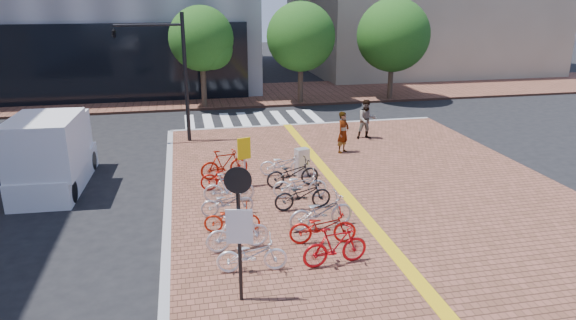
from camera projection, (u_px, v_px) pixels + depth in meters
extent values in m
plane|color=black|center=(303.00, 229.00, 15.47)|extent=(120.00, 120.00, 0.00)
cube|color=brown|center=(486.00, 310.00, 11.38)|extent=(14.00, 34.00, 0.15)
cube|color=gold|center=(445.00, 312.00, 11.16)|extent=(0.40, 34.00, 0.01)
cube|color=gray|center=(305.00, 125.00, 27.19)|extent=(14.00, 0.25, 0.15)
cube|color=brown|center=(232.00, 95.00, 34.98)|extent=(70.00, 8.00, 0.15)
cube|color=silver|center=(190.00, 123.00, 27.91)|extent=(0.50, 4.00, 0.01)
cube|color=silver|center=(208.00, 122.00, 28.10)|extent=(0.50, 4.00, 0.01)
cube|color=silver|center=(227.00, 121.00, 28.30)|extent=(0.50, 4.00, 0.01)
cube|color=silver|center=(245.00, 120.00, 28.49)|extent=(0.50, 4.00, 0.01)
cube|color=silver|center=(262.00, 119.00, 28.69)|extent=(0.50, 4.00, 0.01)
cube|color=silver|center=(280.00, 119.00, 28.88)|extent=(0.50, 4.00, 0.01)
cube|color=silver|center=(297.00, 118.00, 29.07)|extent=(0.50, 4.00, 0.01)
cube|color=silver|center=(314.00, 117.00, 29.27)|extent=(0.50, 4.00, 0.01)
cylinder|color=#38281E|center=(204.00, 85.00, 30.91)|extent=(0.32, 0.32, 2.60)
sphere|color=#194714|center=(201.00, 38.00, 30.05)|extent=(3.80, 3.80, 3.80)
sphere|color=#194714|center=(212.00, 49.00, 30.08)|extent=(2.40, 2.40, 2.40)
cylinder|color=#38281E|center=(300.00, 82.00, 32.07)|extent=(0.32, 0.32, 2.60)
sphere|color=#194714|center=(301.00, 37.00, 31.22)|extent=(4.20, 4.20, 4.20)
sphere|color=#194714|center=(311.00, 47.00, 31.24)|extent=(2.40, 2.40, 2.40)
cylinder|color=#38281E|center=(391.00, 79.00, 33.24)|extent=(0.32, 0.32, 2.60)
sphere|color=#194714|center=(393.00, 35.00, 32.38)|extent=(4.60, 4.60, 4.60)
sphere|color=#194714|center=(403.00, 45.00, 32.41)|extent=(2.40, 2.40, 2.40)
imported|color=white|center=(252.00, 254.00, 12.70)|extent=(1.80, 0.75, 0.93)
imported|color=white|center=(237.00, 232.00, 13.73)|extent=(1.79, 0.73, 1.04)
imported|color=red|center=(232.00, 218.00, 14.81)|extent=(1.68, 0.78, 0.85)
imported|color=#B3B3B8|center=(227.00, 202.00, 15.92)|extent=(1.67, 0.66, 0.87)
imported|color=silver|center=(229.00, 188.00, 16.89)|extent=(1.71, 0.58, 1.01)
imported|color=#A6140B|center=(226.00, 176.00, 18.04)|extent=(1.81, 0.66, 0.94)
imported|color=#9D1B0B|center=(224.00, 164.00, 19.09)|extent=(1.90, 0.88, 1.10)
imported|color=red|center=(335.00, 246.00, 12.98)|extent=(1.80, 0.71, 1.06)
imported|color=red|center=(323.00, 227.00, 14.12)|extent=(1.93, 0.87, 0.98)
imported|color=#AEAEB3|center=(321.00, 211.00, 15.02)|extent=(2.08, 0.98, 1.05)
imported|color=black|center=(303.00, 195.00, 16.36)|extent=(1.91, 0.78, 0.98)
imported|color=white|center=(300.00, 184.00, 17.28)|extent=(1.88, 0.83, 0.96)
imported|color=black|center=(293.00, 173.00, 18.26)|extent=(2.00, 0.87, 1.02)
imported|color=white|center=(283.00, 164.00, 19.38)|extent=(1.81, 0.84, 0.91)
imported|color=gray|center=(343.00, 132.00, 22.07)|extent=(0.78, 0.74, 1.80)
imported|color=#535769|center=(367.00, 119.00, 24.15)|extent=(0.96, 0.78, 1.87)
cube|color=silver|center=(302.00, 162.00, 19.35)|extent=(0.56, 0.47, 1.07)
cylinder|color=#B7B7BC|center=(245.00, 163.00, 18.23)|extent=(0.08, 0.08, 1.75)
cube|color=yellow|center=(244.00, 149.00, 18.02)|extent=(0.48, 0.18, 0.78)
cylinder|color=black|center=(239.00, 236.00, 11.15)|extent=(0.10, 0.10, 3.18)
cylinder|color=black|center=(238.00, 180.00, 10.67)|extent=(0.59, 0.18, 0.59)
cube|color=silver|center=(239.00, 227.00, 11.00)|extent=(0.58, 0.17, 0.79)
cylinder|color=black|center=(186.00, 79.00, 23.22)|extent=(0.17, 0.17, 5.82)
cylinder|color=black|center=(148.00, 25.00, 22.19)|extent=(2.91, 0.12, 0.12)
imported|color=black|center=(114.00, 32.00, 22.00)|extent=(0.26, 1.21, 0.49)
cube|color=silver|center=(56.00, 174.00, 18.71)|extent=(2.24, 4.90, 0.96)
cube|color=silver|center=(61.00, 133.00, 19.65)|extent=(2.12, 2.12, 1.39)
cube|color=silver|center=(44.00, 145.00, 17.49)|extent=(2.27, 3.09, 1.93)
cylinder|color=black|center=(43.00, 163.00, 20.21)|extent=(0.27, 0.76, 0.75)
cylinder|color=black|center=(14.00, 195.00, 17.00)|extent=(0.27, 0.76, 0.75)
cylinder|color=black|center=(92.00, 161.00, 20.49)|extent=(0.27, 0.76, 0.75)
cylinder|color=black|center=(71.00, 192.00, 17.28)|extent=(0.27, 0.76, 0.75)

